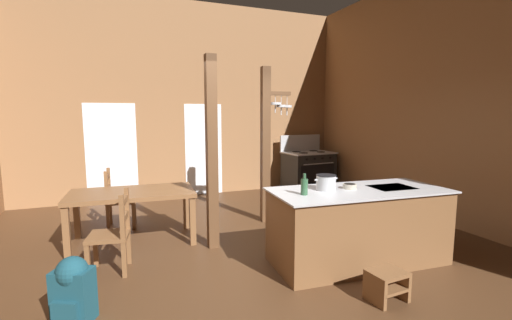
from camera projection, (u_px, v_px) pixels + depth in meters
name	position (u px, v px, depth m)	size (l,w,h in m)	color
ground_plane	(252.00, 268.00, 4.28)	(7.86, 8.81, 0.10)	#4C301C
wall_back	(186.00, 101.00, 7.76)	(7.86, 0.14, 4.25)	#93663F
wall_right	(473.00, 94.00, 5.32)	(0.14, 8.81, 4.25)	#93663F
glazed_door_back_left	(112.00, 153.00, 7.25)	(1.00, 0.01, 2.05)	white
glazed_panel_back_right	(204.00, 150.00, 7.96)	(0.84, 0.01, 2.05)	white
kitchen_island	(358.00, 226.00, 4.31)	(2.22, 1.10, 0.91)	brown
stove_range	(308.00, 171.00, 8.41)	(1.20, 0.90, 1.32)	#272727
support_post_with_pot_rack	(267.00, 141.00, 5.87)	(0.54, 0.22, 2.60)	brown
support_post_center	(212.00, 154.00, 4.69)	(0.14, 0.14, 2.60)	brown
step_stool	(387.00, 283.00, 3.43)	(0.38, 0.31, 0.30)	brown
dining_table	(132.00, 197.00, 4.97)	(1.75, 1.00, 0.74)	brown
ladderback_chair_near_window	(118.00, 200.00, 5.66)	(0.47, 0.47, 0.95)	brown
ladderback_chair_by_post	(113.00, 234.00, 4.04)	(0.51, 0.51, 0.95)	brown
backpack	(73.00, 288.00, 3.06)	(0.38, 0.38, 0.60)	#194756
stockpot_on_counter	(326.00, 182.00, 4.22)	(0.31, 0.24, 0.18)	#B7BABF
mixing_bowl_on_counter	(350.00, 186.00, 4.30)	(0.17, 0.17, 0.06)	#B2A893
bottle_tall_on_counter	(304.00, 186.00, 3.96)	(0.08, 0.08, 0.24)	#2D5638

